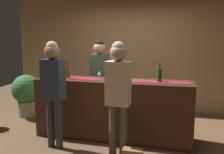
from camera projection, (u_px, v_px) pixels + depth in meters
The scene contains 13 objects.
ground_plane at pixel (113, 137), 4.44m from camera, with size 10.00×10.00×0.00m, color brown.
back_wall at pixel (133, 50), 6.03m from camera, with size 6.00×0.12×2.90m, color tan.
bar_counter at pixel (113, 109), 4.36m from camera, with size 2.68×0.60×1.03m, color #3D2314.
counter_runner_cloth at pixel (113, 80), 4.28m from camera, with size 2.54×0.28×0.01m, color maroon.
wine_bottle_amber at pixel (68, 72), 4.44m from camera, with size 0.07×0.07×0.30m.
wine_bottle_green at pixel (159, 75), 4.08m from camera, with size 0.07×0.07×0.30m.
wine_bottle_clear at pixel (113, 73), 4.36m from camera, with size 0.07×0.07×0.30m.
wine_glass_near_customer at pixel (125, 74), 4.19m from camera, with size 0.07×0.07×0.14m.
wine_glass_mid_counter at pixel (99, 73), 4.35m from camera, with size 0.07×0.07×0.14m.
bartender at pixel (100, 73), 4.93m from camera, with size 0.37×0.27×1.70m.
customer_sipping at pixel (118, 87), 3.55m from camera, with size 0.35×0.24×1.70m.
customer_browsing at pixel (53, 83), 3.87m from camera, with size 0.36×0.25×1.69m.
potted_plant_tall at pixel (26, 92), 5.57m from camera, with size 0.64×0.64×0.93m.
Camera 1 is at (1.05, -4.08, 1.75)m, focal length 40.21 mm.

